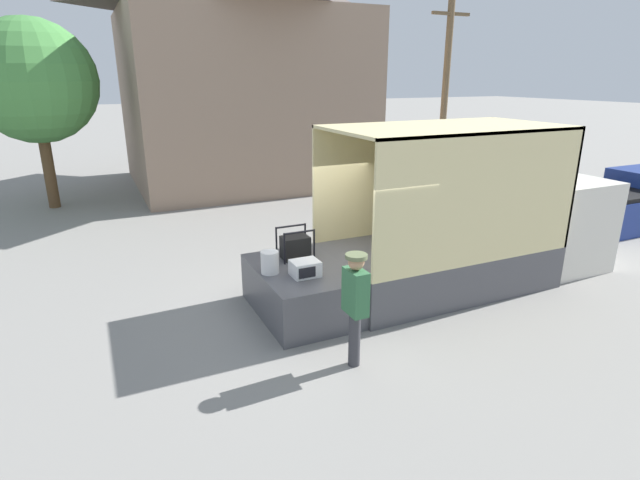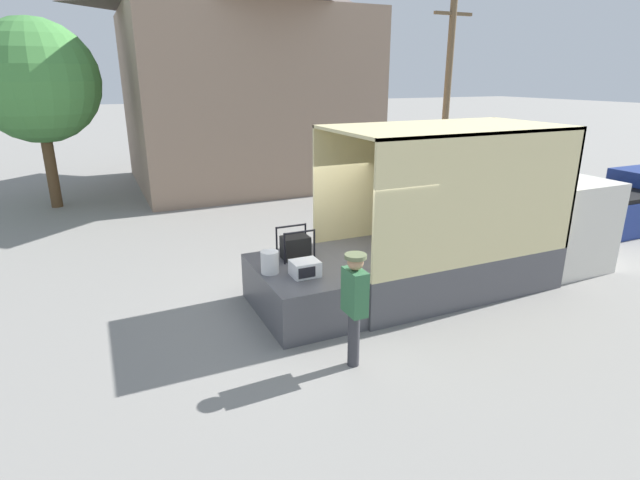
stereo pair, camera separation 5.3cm
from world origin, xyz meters
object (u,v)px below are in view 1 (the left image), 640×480
box_truck (487,236)px  utility_pole (445,88)px  microwave (305,268)px  worker_person (355,298)px  orange_bucket (270,262)px  street_tree (34,82)px  portable_generator (296,247)px

box_truck → utility_pole: 11.76m
microwave → worker_person: bearing=-86.1°
box_truck → microwave: (-4.48, -0.39, 0.12)m
box_truck → microwave: box_truck is taller
microwave → orange_bucket: bearing=143.6°
orange_bucket → box_truck: bearing=0.1°
worker_person → orange_bucket: bearing=107.4°
box_truck → street_tree: size_ratio=1.07×
street_tree → orange_bucket: bearing=-70.1°
microwave → box_truck: bearing=5.0°
box_truck → worker_person: 4.82m
orange_bucket → worker_person: size_ratio=0.22×
box_truck → orange_bucket: size_ratio=15.96×
orange_bucket → portable_generator: bearing=35.8°
worker_person → street_tree: bearing=109.5°
box_truck → street_tree: bearing=129.6°
utility_pole → microwave: bearing=-136.9°
box_truck → portable_generator: box_truck is taller
box_truck → worker_person: box_truck is taller
box_truck → street_tree: (-8.91, 10.79, 3.14)m
portable_generator → microwave: bearing=-102.4°
microwave → portable_generator: 0.92m
worker_person → utility_pole: 15.90m
portable_generator → street_tree: street_tree is taller
portable_generator → street_tree: (-4.63, 10.29, 2.93)m
box_truck → utility_pole: bearing=57.2°
worker_person → microwave: bearing=93.9°
microwave → street_tree: (-4.43, 11.18, 3.02)m
microwave → utility_pole: utility_pole is taller
microwave → utility_pole: bearing=43.1°
portable_generator → utility_pole: utility_pole is taller
worker_person → street_tree: (-4.54, 12.80, 2.93)m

